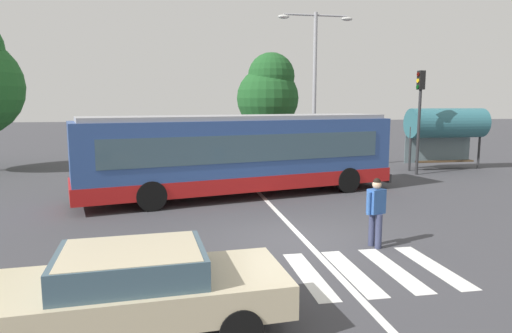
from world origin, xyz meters
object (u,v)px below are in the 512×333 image
object	(u,v)px
parked_car_champagne	(122,155)
traffic_light_far_corner	(420,106)
foreground_sedan	(137,286)
bus_stop_shelter	(446,124)
city_transit_bus	(241,154)
parked_car_red	(319,152)
twin_arm_street_lamp	(315,74)
background_tree_right	(269,92)
pedestrian_crossing_street	(376,209)
parked_car_silver	(172,155)
parked_car_teal	(223,155)
parked_car_charcoal	(269,152)

from	to	relation	value
parked_car_champagne	traffic_light_far_corner	xyz separation A→B (m)	(14.53, -4.47, 2.61)
foreground_sedan	parked_car_champagne	bearing A→B (deg)	96.71
traffic_light_far_corner	bus_stop_shelter	bearing A→B (deg)	28.91
city_transit_bus	parked_car_red	bearing A→B (deg)	53.69
twin_arm_street_lamp	background_tree_right	size ratio (longest dim) A/B	1.19
foreground_sedan	parked_car_champagne	xyz separation A→B (m)	(-2.12, 18.00, 0.00)
pedestrian_crossing_street	parked_car_red	xyz separation A→B (m)	(3.34, 14.49, -0.20)
twin_arm_street_lamp	parked_car_silver	bearing A→B (deg)	169.94
pedestrian_crossing_street	bus_stop_shelter	bearing A→B (deg)	50.99
pedestrian_crossing_street	parked_car_silver	world-z (taller)	pedestrian_crossing_street
parked_car_champagne	parked_car_red	xyz separation A→B (m)	(10.87, -0.22, 0.00)
city_transit_bus	parked_car_teal	distance (m)	7.24
parked_car_teal	bus_stop_shelter	xyz separation A→B (m)	(11.56, -2.46, 1.65)
city_transit_bus	twin_arm_street_lamp	bearing A→B (deg)	51.70
parked_car_charcoal	twin_arm_street_lamp	world-z (taller)	twin_arm_street_lamp
parked_car_red	traffic_light_far_corner	xyz separation A→B (m)	(3.67, -4.25, 2.61)
pedestrian_crossing_street	background_tree_right	distance (m)	19.95
city_transit_bus	pedestrian_crossing_street	world-z (taller)	city_transit_bus
city_transit_bus	parked_car_charcoal	world-z (taller)	city_transit_bus
city_transit_bus	parked_car_teal	bearing A→B (deg)	89.24
city_transit_bus	parked_car_champagne	world-z (taller)	city_transit_bus
parked_car_red	twin_arm_street_lamp	world-z (taller)	twin_arm_street_lamp
bus_stop_shelter	pedestrian_crossing_street	bearing A→B (deg)	-129.01
foreground_sedan	pedestrian_crossing_street	bearing A→B (deg)	31.28
parked_car_champagne	traffic_light_far_corner	size ratio (longest dim) A/B	0.92
parked_car_teal	parked_car_charcoal	bearing A→B (deg)	14.75
bus_stop_shelter	twin_arm_street_lamp	world-z (taller)	twin_arm_street_lamp
traffic_light_far_corner	twin_arm_street_lamp	xyz separation A→B (m)	(-4.50, 2.67, 1.66)
foreground_sedan	parked_car_charcoal	bearing A→B (deg)	71.95
parked_car_silver	twin_arm_street_lamp	bearing A→B (deg)	-10.06
parked_car_silver	background_tree_right	size ratio (longest dim) A/B	0.66
bus_stop_shelter	twin_arm_street_lamp	size ratio (longest dim) A/B	0.51
parked_car_red	twin_arm_street_lamp	distance (m)	4.63
parked_car_teal	parked_car_red	distance (m)	5.58
foreground_sedan	parked_car_champagne	world-z (taller)	same
traffic_light_far_corner	background_tree_right	size ratio (longest dim) A/B	0.74
parked_car_silver	foreground_sedan	bearing A→B (deg)	-91.51
city_transit_bus	parked_car_teal	size ratio (longest dim) A/B	2.71
parked_car_champagne	parked_car_charcoal	distance (m)	7.98
parked_car_champagne	parked_car_teal	bearing A→B (deg)	-7.78
pedestrian_crossing_street	background_tree_right	xyz separation A→B (m)	(1.48, 19.62, 3.29)
pedestrian_crossing_street	traffic_light_far_corner	size ratio (longest dim) A/B	0.34
parked_car_silver	parked_car_charcoal	world-z (taller)	same
pedestrian_crossing_street	parked_car_champagne	distance (m)	16.53
parked_car_charcoal	twin_arm_street_lamp	bearing A→B (deg)	-40.88
parked_car_charcoal	background_tree_right	world-z (taller)	background_tree_right
twin_arm_street_lamp	parked_car_champagne	bearing A→B (deg)	169.81
pedestrian_crossing_street	foreground_sedan	distance (m)	6.33
pedestrian_crossing_street	parked_car_teal	world-z (taller)	pedestrian_crossing_street
city_transit_bus	parked_car_charcoal	bearing A→B (deg)	70.69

